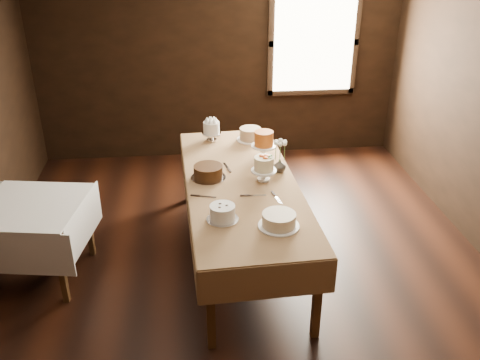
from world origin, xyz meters
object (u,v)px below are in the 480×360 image
(cake_meringue, at_px, (211,132))
(cake_server_a, at_px, (258,195))
(cake_swirl, at_px, (222,213))
(cake_speckled, at_px, (250,135))
(cake_chocolate, at_px, (208,172))
(cake_caramel, at_px, (264,146))
(flower_vase, at_px, (280,166))
(cake_server_e, at_px, (208,197))
(cake_server_c, at_px, (226,166))
(side_table, at_px, (31,214))
(cake_server_d, at_px, (270,167))
(cake_flowers, at_px, (264,170))
(cake_server_b, at_px, (278,200))
(cake_cream, at_px, (279,221))
(display_table, at_px, (241,188))

(cake_meringue, bearing_deg, cake_server_a, -75.66)
(cake_swirl, bearing_deg, cake_server_a, 48.18)
(cake_meringue, distance_m, cake_speckled, 0.45)
(cake_chocolate, relative_size, cake_server_a, 1.59)
(cake_caramel, relative_size, flower_vase, 2.26)
(cake_server_e, relative_size, flower_vase, 1.79)
(cake_meringue, xyz_separation_m, cake_server_c, (0.11, -0.70, -0.10))
(cake_speckled, distance_m, cake_caramel, 0.50)
(cake_caramel, distance_m, flower_vase, 0.39)
(side_table, xyz_separation_m, cake_meringue, (1.73, 1.22, 0.26))
(side_table, relative_size, cake_server_d, 4.43)
(cake_flowers, relative_size, cake_server_c, 1.11)
(cake_server_c, bearing_deg, cake_chocolate, 132.26)
(cake_speckled, distance_m, cake_server_b, 1.45)
(cake_cream, xyz_separation_m, flower_vase, (0.18, 1.03, 0.01))
(cake_speckled, height_order, cake_chocolate, cake_speckled)
(cake_speckled, relative_size, cake_swirl, 1.02)
(cake_flowers, bearing_deg, cake_meringue, 113.00)
(cake_chocolate, bearing_deg, flower_vase, 6.12)
(cake_cream, height_order, cake_server_b, cake_cream)
(cake_chocolate, bearing_deg, cake_cream, -60.72)
(cake_server_b, xyz_separation_m, cake_server_d, (0.04, 0.70, 0.00))
(side_table, height_order, cake_meringue, cake_meringue)
(side_table, bearing_deg, cake_flowers, 4.41)
(cake_flowers, height_order, cake_swirl, cake_flowers)
(cake_chocolate, relative_size, cake_server_b, 1.59)
(cake_caramel, xyz_separation_m, flower_vase, (0.11, -0.37, -0.06))
(side_table, height_order, cake_flowers, cake_flowers)
(cake_caramel, height_order, cake_chocolate, cake_caramel)
(cake_speckled, xyz_separation_m, cake_server_d, (0.12, -0.75, -0.07))
(display_table, height_order, cake_chocolate, cake_chocolate)
(cake_flowers, bearing_deg, flower_vase, 42.39)
(side_table, relative_size, cake_server_a, 4.43)
(cake_meringue, distance_m, cake_server_c, 0.71)
(cake_speckled, height_order, flower_vase, cake_speckled)
(cake_server_c, distance_m, flower_vase, 0.56)
(cake_meringue, distance_m, cake_server_a, 1.42)
(flower_vase, bearing_deg, cake_chocolate, -173.88)
(cake_server_e, bearing_deg, cake_chocolate, 102.33)
(cake_speckled, bearing_deg, cake_server_b, -86.91)
(cake_server_d, bearing_deg, cake_caramel, 68.95)
(cake_server_d, xyz_separation_m, cake_server_e, (-0.67, -0.57, 0.00))
(side_table, xyz_separation_m, cake_server_b, (2.25, -0.25, 0.15))
(cake_meringue, bearing_deg, cake_flowers, -67.00)
(cake_chocolate, relative_size, flower_vase, 2.85)
(cake_swirl, relative_size, cake_cream, 0.77)
(cake_speckled, relative_size, cake_server_d, 1.29)
(cake_chocolate, xyz_separation_m, cake_server_e, (-0.02, -0.38, -0.06))
(cake_flowers, bearing_deg, cake_chocolate, 170.15)
(cake_cream, distance_m, cake_server_b, 0.45)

